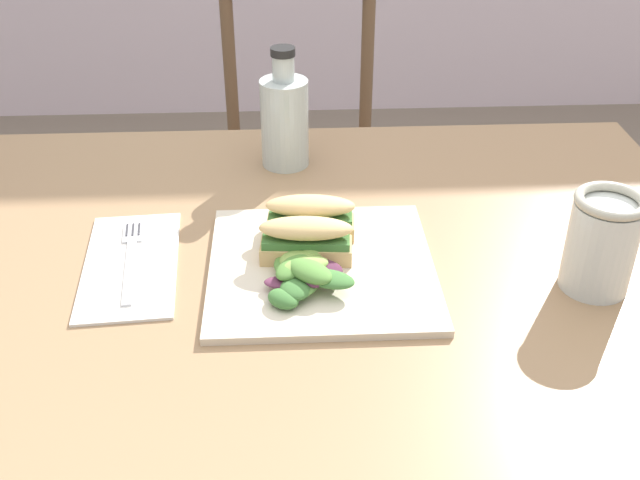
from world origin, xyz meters
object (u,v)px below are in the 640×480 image
object	(u,v)px
dining_table	(308,342)
fork_on_napkin	(131,254)
chair_wooden_far	(300,161)
plate_lunch	(322,267)
sandwich_half_back	(311,216)
bottle_cold_brew	(285,125)
sandwich_half_front	(306,238)
mason_jar_iced_tea	(601,247)

from	to	relation	value
dining_table	fork_on_napkin	bearing A→B (deg)	176.41
chair_wooden_far	fork_on_napkin	world-z (taller)	chair_wooden_far
plate_lunch	sandwich_half_back	distance (m)	0.08
fork_on_napkin	bottle_cold_brew	world-z (taller)	bottle_cold_brew
sandwich_half_back	bottle_cold_brew	xyz separation A→B (m)	(-0.03, 0.23, 0.03)
plate_lunch	fork_on_napkin	xyz separation A→B (m)	(-0.24, 0.04, 0.00)
fork_on_napkin	sandwich_half_front	bearing A→B (deg)	-6.22
mason_jar_iced_tea	plate_lunch	bearing A→B (deg)	171.45
mason_jar_iced_tea	chair_wooden_far	bearing A→B (deg)	109.54
chair_wooden_far	plate_lunch	world-z (taller)	chair_wooden_far
chair_wooden_far	plate_lunch	size ratio (longest dim) A/B	3.09
dining_table	sandwich_half_back	xyz separation A→B (m)	(0.01, 0.05, 0.18)
sandwich_half_front	bottle_cold_brew	distance (m)	0.29
sandwich_half_back	fork_on_napkin	xyz separation A→B (m)	(-0.23, -0.03, -0.03)
dining_table	sandwich_half_back	bearing A→B (deg)	81.07
plate_lunch	bottle_cold_brew	size ratio (longest dim) A/B	1.49
sandwich_half_front	mason_jar_iced_tea	world-z (taller)	mason_jar_iced_tea
sandwich_half_back	fork_on_napkin	size ratio (longest dim) A/B	0.65
plate_lunch	fork_on_napkin	distance (m)	0.25
dining_table	plate_lunch	xyz separation A→B (m)	(0.02, -0.03, 0.14)
dining_table	chair_wooden_far	xyz separation A→B (m)	(0.01, 0.87, -0.15)
mason_jar_iced_tea	bottle_cold_brew	bearing A→B (deg)	136.50
plate_lunch	mason_jar_iced_tea	distance (m)	0.34
sandwich_half_front	mason_jar_iced_tea	size ratio (longest dim) A/B	0.96
chair_wooden_far	mason_jar_iced_tea	world-z (taller)	chair_wooden_far
chair_wooden_far	sandwich_half_back	bearing A→B (deg)	-90.31
fork_on_napkin	mason_jar_iced_tea	bearing A→B (deg)	-8.88
dining_table	chair_wooden_far	distance (m)	0.88
chair_wooden_far	sandwich_half_front	distance (m)	0.94
sandwich_half_front	dining_table	bearing A→B (deg)	86.68
dining_table	mason_jar_iced_tea	xyz separation A→B (m)	(0.35, -0.08, 0.19)
bottle_cold_brew	plate_lunch	bearing A→B (deg)	-82.15
dining_table	mason_jar_iced_tea	world-z (taller)	mason_jar_iced_tea
sandwich_half_front	mason_jar_iced_tea	distance (m)	0.35
sandwich_half_front	bottle_cold_brew	world-z (taller)	bottle_cold_brew
plate_lunch	fork_on_napkin	bearing A→B (deg)	170.68
chair_wooden_far	sandwich_half_back	xyz separation A→B (m)	(-0.00, -0.83, 0.33)
chair_wooden_far	bottle_cold_brew	size ratio (longest dim) A/B	4.61
fork_on_napkin	plate_lunch	bearing A→B (deg)	-9.32
fork_on_napkin	sandwich_half_back	bearing A→B (deg)	7.60
plate_lunch	bottle_cold_brew	distance (m)	0.31
dining_table	fork_on_napkin	size ratio (longest dim) A/B	6.09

